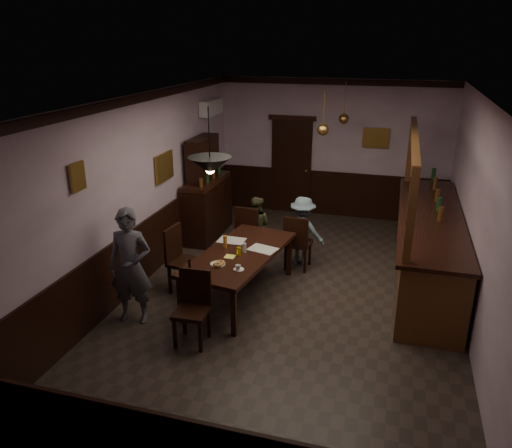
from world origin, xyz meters
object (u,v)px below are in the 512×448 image
(bar_counter, at_px, (428,245))
(person_seated_left, at_px, (256,226))
(chair_near, at_px, (193,304))
(person_seated_right, at_px, (302,231))
(pendant_brass_mid, at_px, (323,130))
(person_standing, at_px, (131,267))
(chair_far_left, at_px, (249,231))
(dining_table, at_px, (240,256))
(chair_side, at_px, (180,256))
(sideboard, at_px, (206,197))
(pendant_iron, at_px, (210,165))
(soda_can, at_px, (239,251))
(pendant_brass_far, at_px, (344,119))
(coffee_cup, at_px, (238,268))
(chair_far_right, at_px, (297,240))

(bar_counter, bearing_deg, person_seated_left, 176.77)
(chair_near, distance_m, person_seated_right, 2.91)
(person_seated_right, bearing_deg, pendant_brass_mid, -99.37)
(person_standing, bearing_deg, chair_far_left, 58.55)
(dining_table, xyz_separation_m, chair_near, (-0.22, -1.30, -0.14))
(dining_table, height_order, person_seated_right, person_seated_right)
(chair_near, relative_size, bar_counter, 0.23)
(chair_side, distance_m, sideboard, 2.38)
(pendant_brass_mid, bearing_deg, chair_near, -108.23)
(pendant_iron, bearing_deg, person_seated_right, 70.38)
(soda_can, bearing_deg, person_seated_right, 67.07)
(person_seated_right, relative_size, pendant_brass_mid, 1.52)
(dining_table, height_order, bar_counter, bar_counter)
(sideboard, bearing_deg, bar_counter, -11.24)
(pendant_iron, xyz_separation_m, pendant_brass_far, (1.20, 4.14, 0.03))
(dining_table, relative_size, chair_side, 2.20)
(person_standing, relative_size, pendant_iron, 1.98)
(person_seated_left, xyz_separation_m, coffee_cup, (0.38, -2.22, 0.24))
(chair_near, distance_m, pendant_brass_mid, 3.91)
(sideboard, xyz_separation_m, pendant_brass_mid, (2.31, -0.25, 1.49))
(sideboard, xyz_separation_m, bar_counter, (4.20, -0.84, -0.20))
(chair_side, relative_size, pendant_iron, 1.26)
(pendant_brass_far, bearing_deg, chair_near, -105.54)
(chair_far_left, bearing_deg, chair_side, 69.28)
(chair_near, bearing_deg, person_seated_left, 86.85)
(chair_far_right, bearing_deg, chair_near, 74.18)
(person_seated_right, height_order, pendant_brass_far, pendant_brass_far)
(chair_far_right, height_order, person_seated_left, person_seated_left)
(chair_near, xyz_separation_m, bar_counter, (2.99, 2.74, 0.06))
(chair_near, bearing_deg, chair_side, 117.75)
(chair_near, distance_m, coffee_cup, 0.83)
(chair_far_right, relative_size, bar_counter, 0.23)
(chair_side, xyz_separation_m, sideboard, (-0.48, 2.33, 0.22))
(sideboard, relative_size, pendant_brass_far, 2.47)
(soda_can, bearing_deg, chair_side, 177.29)
(pendant_brass_mid, bearing_deg, person_seated_right, -109.31)
(chair_side, bearing_deg, chair_far_left, -20.38)
(soda_can, bearing_deg, pendant_brass_far, 72.98)
(dining_table, bearing_deg, chair_far_right, 61.38)
(dining_table, distance_m, pendant_iron, 1.77)
(bar_counter, relative_size, pendant_iron, 5.05)
(person_seated_left, relative_size, person_seated_right, 0.91)
(pendant_brass_mid, bearing_deg, bar_counter, -17.25)
(chair_far_right, distance_m, bar_counter, 2.14)
(coffee_cup, relative_size, pendant_iron, 0.09)
(chair_far_left, relative_size, person_seated_right, 0.84)
(bar_counter, height_order, pendant_brass_far, pendant_brass_far)
(chair_side, xyz_separation_m, pendant_brass_mid, (1.83, 2.08, 1.72))
(person_seated_left, bearing_deg, pendant_brass_far, -127.94)
(dining_table, relative_size, person_seated_left, 2.08)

